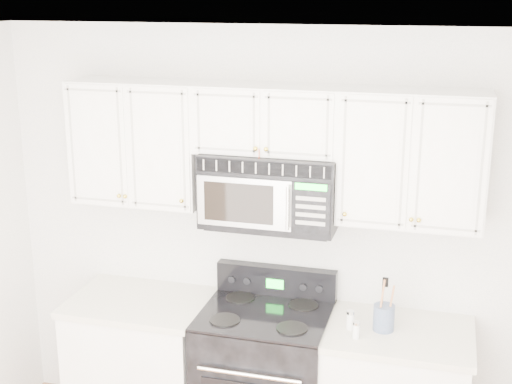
% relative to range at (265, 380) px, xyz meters
% --- Properties ---
extents(room, '(3.51, 3.51, 2.61)m').
position_rel_range_xyz_m(room, '(-0.02, -1.43, 0.82)').
color(room, '#A26244').
rests_on(room, ground).
extents(base_cabinet_left, '(0.86, 0.65, 0.92)m').
position_rel_range_xyz_m(base_cabinet_left, '(-0.82, 0.01, -0.06)').
color(base_cabinet_left, white).
rests_on(base_cabinet_left, ground).
extents(range, '(0.76, 0.70, 1.12)m').
position_rel_range_xyz_m(range, '(0.00, 0.00, 0.00)').
color(range, black).
rests_on(range, ground).
extents(upper_cabinets, '(2.44, 0.37, 0.75)m').
position_rel_range_xyz_m(upper_cabinets, '(-0.02, 0.16, 1.45)').
color(upper_cabinets, white).
rests_on(upper_cabinets, ground).
extents(microwave, '(0.79, 0.44, 0.44)m').
position_rel_range_xyz_m(microwave, '(0.00, 0.12, 1.18)').
color(microwave, black).
rests_on(microwave, ground).
extents(utensil_crock, '(0.12, 0.12, 0.32)m').
position_rel_range_xyz_m(utensil_crock, '(0.70, -0.01, 0.52)').
color(utensil_crock, '#3C526F').
rests_on(utensil_crock, base_cabinet_right).
extents(shaker_salt, '(0.05, 0.05, 0.11)m').
position_rel_range_xyz_m(shaker_salt, '(0.52, -0.05, 0.49)').
color(shaker_salt, silver).
rests_on(shaker_salt, base_cabinet_right).
extents(shaker_pepper, '(0.04, 0.04, 0.10)m').
position_rel_range_xyz_m(shaker_pepper, '(0.56, -0.15, 0.49)').
color(shaker_pepper, silver).
rests_on(shaker_pepper, base_cabinet_right).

